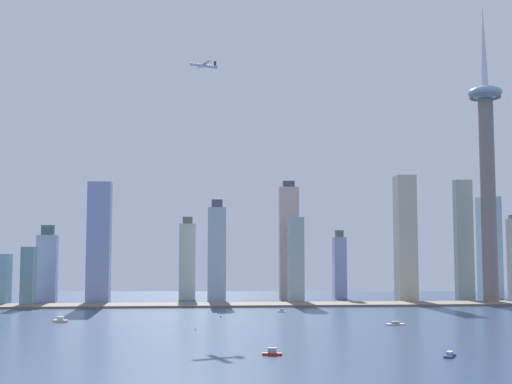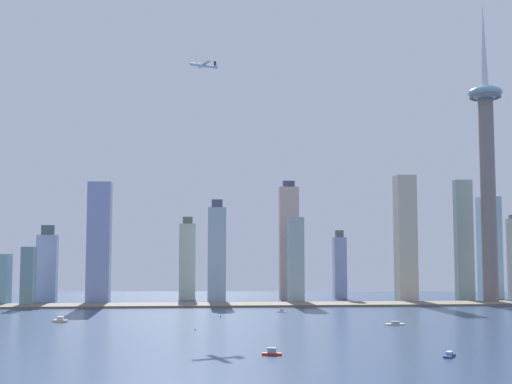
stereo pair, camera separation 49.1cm
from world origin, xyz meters
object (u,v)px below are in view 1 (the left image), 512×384
(boat_4, at_px, (272,353))
(skyscraper_8, at_px, (187,260))
(boat_1, at_px, (450,355))
(airplane, at_px, (204,65))
(skyscraper_13, at_px, (99,242))
(skyscraper_9, at_px, (405,238))
(skyscraper_10, at_px, (289,242))
(channel_buoy_0, at_px, (221,316))
(skyscraper_12, at_px, (217,253))
(skyscraper_5, at_px, (340,266))
(skyscraper_4, at_px, (489,247))
(boat_0, at_px, (395,324))
(channel_buoy_1, at_px, (195,329))
(skyscraper_7, at_px, (47,266))
(boat_3, at_px, (60,320))
(observation_tower, at_px, (487,159))
(boat_6, at_px, (282,311))
(skyscraper_2, at_px, (295,260))
(skyscraper_1, at_px, (28,276))
(skyscraper_11, at_px, (464,240))

(boat_4, bearing_deg, skyscraper_8, 107.14)
(boat_1, xyz_separation_m, boat_4, (-104.94, 12.43, 0.50))
(boat_4, distance_m, airplane, 405.51)
(skyscraper_13, bearing_deg, airplane, -34.45)
(skyscraper_9, bearing_deg, skyscraper_10, 165.68)
(skyscraper_8, distance_m, channel_buoy_0, 236.34)
(skyscraper_12, bearing_deg, skyscraper_8, 132.08)
(skyscraper_5, distance_m, skyscraper_8, 196.23)
(skyscraper_4, distance_m, skyscraper_13, 495.05)
(skyscraper_9, height_order, boat_0, skyscraper_9)
(channel_buoy_1, bearing_deg, skyscraper_7, 122.53)
(skyscraper_8, xyz_separation_m, boat_3, (-101.34, -260.66, -47.87))
(boat_1, bearing_deg, skyscraper_5, 27.44)
(observation_tower, height_order, skyscraper_13, observation_tower)
(skyscraper_8, xyz_separation_m, boat_6, (101.32, -184.59, -48.41))
(skyscraper_2, relative_size, boat_6, 11.51)
(skyscraper_5, bearing_deg, skyscraper_2, -139.87)
(skyscraper_5, height_order, skyscraper_8, skyscraper_8)
(skyscraper_2, relative_size, channel_buoy_1, 54.23)
(skyscraper_1, height_order, skyscraper_7, skyscraper_7)
(skyscraper_13, relative_size, boat_4, 11.65)
(airplane, bearing_deg, boat_4, 76.57)
(skyscraper_10, xyz_separation_m, skyscraper_12, (-91.23, -20.08, -13.38))
(observation_tower, xyz_separation_m, skyscraper_5, (-163.62, 84.38, -129.95))
(skyscraper_5, height_order, skyscraper_9, skyscraper_9)
(skyscraper_4, distance_m, skyscraper_10, 262.80)
(skyscraper_4, bearing_deg, skyscraper_9, -161.90)
(skyscraper_8, relative_size, skyscraper_10, 0.70)
(skyscraper_1, bearing_deg, skyscraper_8, 27.54)
(skyscraper_4, xyz_separation_m, skyscraper_13, (-492.91, -45.59, 5.75))
(airplane, bearing_deg, skyscraper_11, 174.81)
(skyscraper_7, distance_m, boat_0, 442.91)
(boat_0, xyz_separation_m, channel_buoy_0, (-145.52, 73.14, -0.08))
(skyscraper_9, height_order, airplane, airplane)
(skyscraper_5, height_order, boat_1, skyscraper_5)
(observation_tower, relative_size, boat_1, 23.91)
(skyscraper_5, bearing_deg, skyscraper_9, -35.43)
(skyscraper_1, bearing_deg, boat_0, -30.32)
(observation_tower, relative_size, boat_3, 28.17)
(skyscraper_5, bearing_deg, airplane, -141.32)
(skyscraper_11, bearing_deg, skyscraper_9, -174.13)
(skyscraper_8, height_order, channel_buoy_0, skyscraper_8)
(boat_1, relative_size, channel_buoy_0, 7.42)
(boat_3, bearing_deg, skyscraper_13, -77.73)
(boat_1, bearing_deg, boat_0, 25.86)
(skyscraper_9, bearing_deg, skyscraper_1, -175.55)
(skyscraper_12, height_order, boat_0, skyscraper_12)
(boat_4, height_order, boat_6, boat_4)
(skyscraper_1, xyz_separation_m, channel_buoy_0, (213.59, -136.88, -32.09))
(skyscraper_12, bearing_deg, skyscraper_5, 12.66)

